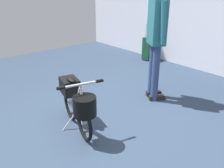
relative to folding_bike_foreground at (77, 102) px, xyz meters
The scene contains 4 objects.
ground_plane 0.50m from the folding_bike_foreground, 32.35° to the left, with size 8.26×8.26×0.00m, color #2D3D51.
folding_bike_foreground is the anchor object (origin of this frame).
visitor_near_wall 1.55m from the folding_bike_foreground, 90.35° to the left, with size 0.46×0.38×1.80m.
rolling_suitcase 3.33m from the folding_bike_foreground, 116.43° to the left, with size 0.25×0.39×0.83m.
Camera 1 is at (1.95, -1.52, 1.69)m, focal length 38.60 mm.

